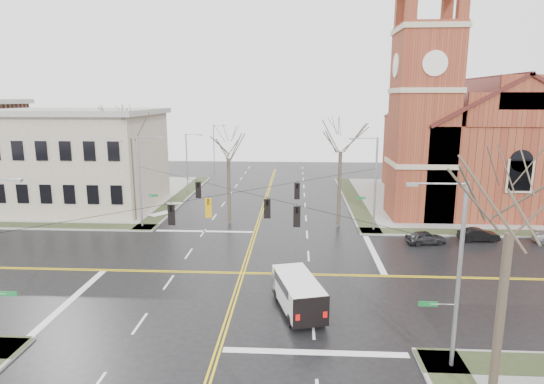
# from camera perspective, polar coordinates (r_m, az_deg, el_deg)

# --- Properties ---
(ground) EXTENTS (120.00, 120.00, 0.00)m
(ground) POSITION_cam_1_polar(r_m,az_deg,el_deg) (34.37, -3.74, -10.11)
(ground) COLOR black
(ground) RESTS_ON ground
(sidewalks) EXTENTS (80.00, 80.00, 0.17)m
(sidewalks) POSITION_cam_1_polar(r_m,az_deg,el_deg) (34.34, -3.74, -9.99)
(sidewalks) COLOR gray
(sidewalks) RESTS_ON ground
(road_markings) EXTENTS (100.00, 100.00, 0.01)m
(road_markings) POSITION_cam_1_polar(r_m,az_deg,el_deg) (34.37, -3.74, -10.10)
(road_markings) COLOR gold
(road_markings) RESTS_ON ground
(church) EXTENTS (24.28, 27.48, 27.50)m
(church) POSITION_cam_1_polar(r_m,az_deg,el_deg) (60.30, 23.52, 6.65)
(church) COLOR maroon
(church) RESTS_ON ground
(civic_building_a) EXTENTS (18.00, 14.00, 11.00)m
(civic_building_a) POSITION_cam_1_polar(r_m,az_deg,el_deg) (58.28, -23.36, 3.61)
(civic_building_a) COLOR gray
(civic_building_a) RESTS_ON ground
(signal_pole_ne) EXTENTS (2.75, 0.22, 9.00)m
(signal_pole_ne) POSITION_cam_1_polar(r_m,az_deg,el_deg) (44.47, 12.65, 1.32)
(signal_pole_ne) COLOR gray
(signal_pole_ne) RESTS_ON ground
(signal_pole_nw) EXTENTS (2.75, 0.22, 9.00)m
(signal_pole_nw) POSITION_cam_1_polar(r_m,az_deg,el_deg) (46.45, -16.09, 1.58)
(signal_pole_nw) COLOR gray
(signal_pole_nw) RESTS_ON ground
(signal_pole_se) EXTENTS (2.75, 0.22, 9.00)m
(signal_pole_se) POSITION_cam_1_polar(r_m,az_deg,el_deg) (22.84, 22.03, -9.21)
(signal_pole_se) COLOR gray
(signal_pole_se) RESTS_ON ground
(span_wires) EXTENTS (23.02, 23.02, 0.03)m
(span_wires) POSITION_cam_1_polar(r_m,az_deg,el_deg) (32.58, -3.89, 0.06)
(span_wires) COLOR black
(span_wires) RESTS_ON ground
(traffic_signals) EXTENTS (8.21, 8.26, 1.30)m
(traffic_signals) POSITION_cam_1_polar(r_m,az_deg,el_deg) (32.09, -4.01, -1.49)
(traffic_signals) COLOR black
(traffic_signals) RESTS_ON ground
(streetlight_north_a) EXTENTS (2.30, 0.20, 8.00)m
(streetlight_north_a) POSITION_cam_1_polar(r_m,az_deg,el_deg) (61.98, -10.51, 3.85)
(streetlight_north_a) COLOR gray
(streetlight_north_a) RESTS_ON ground
(streetlight_north_b) EXTENTS (2.30, 0.20, 8.00)m
(streetlight_north_b) POSITION_cam_1_polar(r_m,az_deg,el_deg) (81.41, -7.21, 5.80)
(streetlight_north_b) COLOR gray
(streetlight_north_b) RESTS_ON ground
(cargo_van) EXTENTS (3.49, 5.78, 2.07)m
(cargo_van) POSITION_cam_1_polar(r_m,az_deg,el_deg) (28.44, 3.18, -12.25)
(cargo_van) COLOR silver
(cargo_van) RESTS_ON ground
(parked_car_a) EXTENTS (3.69, 2.05, 1.19)m
(parked_car_a) POSITION_cam_1_polar(r_m,az_deg,el_deg) (42.81, 18.70, -5.43)
(parked_car_a) COLOR black
(parked_car_a) RESTS_ON ground
(parked_car_b) EXTENTS (3.65, 1.54, 1.17)m
(parked_car_b) POSITION_cam_1_polar(r_m,az_deg,el_deg) (45.45, 24.50, -4.91)
(parked_car_b) COLOR black
(parked_car_b) RESTS_ON ground
(tree_nw_far) EXTENTS (4.00, 4.00, 12.89)m
(tree_nw_far) POSITION_cam_1_polar(r_m,az_deg,el_deg) (48.76, -17.44, 7.13)
(tree_nw_far) COLOR #342B21
(tree_nw_far) RESTS_ON ground
(tree_nw_near) EXTENTS (4.00, 4.00, 9.91)m
(tree_nw_near) POSITION_cam_1_polar(r_m,az_deg,el_deg) (46.30, -5.52, 4.76)
(tree_nw_near) COLOR #342B21
(tree_nw_near) RESTS_ON ground
(tree_ne) EXTENTS (4.00, 4.00, 11.15)m
(tree_ne) POSITION_cam_1_polar(r_m,az_deg,el_deg) (45.33, 8.61, 5.66)
(tree_ne) COLOR #342B21
(tree_ne) RESTS_ON ground
(tree_se) EXTENTS (4.00, 4.00, 11.40)m
(tree_se) POSITION_cam_1_polar(r_m,az_deg,el_deg) (19.37, 27.79, -3.17)
(tree_se) COLOR #342B21
(tree_se) RESTS_ON ground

